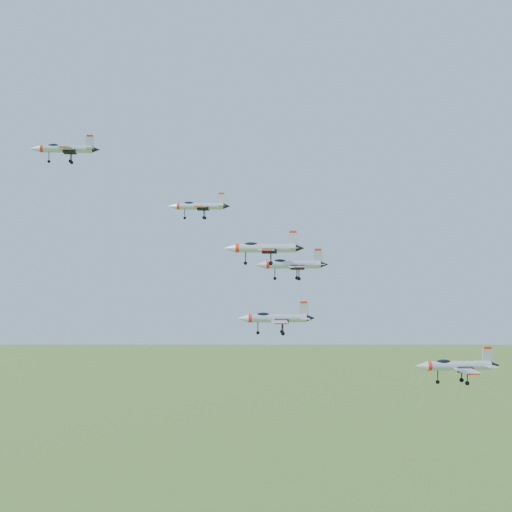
{
  "coord_description": "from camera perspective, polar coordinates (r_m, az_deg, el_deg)",
  "views": [
    {
      "loc": [
        3.69,
        -116.73,
        144.96
      ],
      "look_at": [
        4.99,
        -3.27,
        142.64
      ],
      "focal_mm": 50.0,
      "sensor_mm": 36.0,
      "label": 1
    }
  ],
  "objects": [
    {
      "name": "jet_left_low",
      "position": [
        120.12,
        2.81,
        -0.68
      ],
      "size": [
        12.64,
        10.47,
        3.38
      ],
      "rotation": [
        0.0,
        0.0,
        0.08
      ],
      "color": "#B5BAC3"
    },
    {
      "name": "jet_right_high",
      "position": [
        97.04,
        0.57,
        0.65
      ],
      "size": [
        11.16,
        9.2,
        2.98
      ],
      "rotation": [
        0.0,
        0.0,
        -0.05
      ],
      "color": "#B5BAC3"
    },
    {
      "name": "jet_left_high",
      "position": [
        119.38,
        -4.64,
        4.0
      ],
      "size": [
        10.57,
        8.72,
        2.83
      ],
      "rotation": [
        0.0,
        0.0,
        -0.05
      ],
      "color": "#B5BAC3"
    },
    {
      "name": "jet_trail",
      "position": [
        117.27,
        15.73,
        -8.43
      ],
      "size": [
        13.79,
        11.39,
        3.69
      ],
      "rotation": [
        0.0,
        0.0,
        0.06
      ],
      "color": "#B5BAC3"
    },
    {
      "name": "jet_lead",
      "position": [
        130.74,
        -15.09,
        8.28
      ],
      "size": [
        12.13,
        10.11,
        3.24
      ],
      "rotation": [
        0.0,
        0.0,
        0.14
      ],
      "color": "#B5BAC3"
    },
    {
      "name": "jet_right_low",
      "position": [
        109.0,
        1.53,
        -4.98
      ],
      "size": [
        12.08,
        9.93,
        3.24
      ],
      "rotation": [
        0.0,
        0.0,
        0.02
      ],
      "color": "#B5BAC3"
    }
  ]
}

